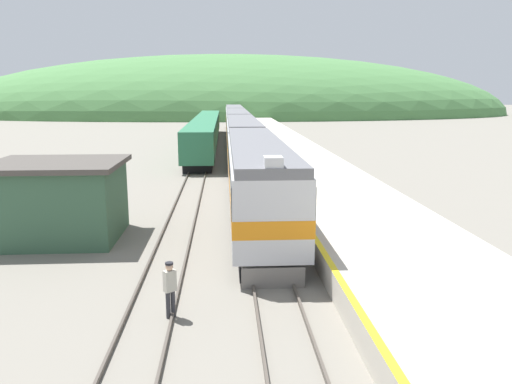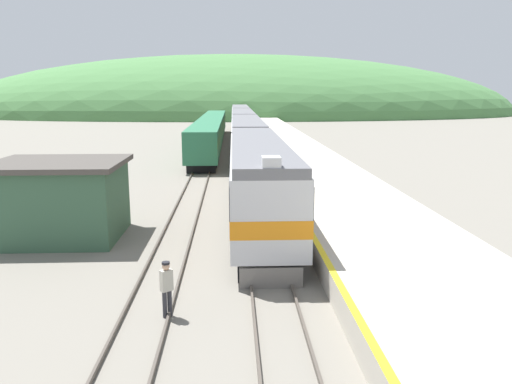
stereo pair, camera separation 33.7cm
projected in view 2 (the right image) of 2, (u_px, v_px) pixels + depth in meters
name	position (u px, v px, depth m)	size (l,w,h in m)	color
track_main	(243.00, 143.00, 66.54)	(1.52, 180.00, 0.16)	#4C443D
track_siding	(213.00, 143.00, 66.36)	(1.52, 180.00, 0.16)	#4C443D
platform	(303.00, 160.00, 47.12)	(6.81, 140.00, 0.98)	#BCB5A5
distant_hills	(237.00, 115.00, 147.48)	(164.24, 73.91, 34.37)	#477A42
station_shed	(60.00, 199.00, 23.40)	(6.02, 5.19, 3.67)	#385B42
express_train_lead_car	(258.00, 178.00, 26.33)	(2.92, 19.28, 4.64)	black
carriage_second	(247.00, 140.00, 46.56)	(2.91, 19.82, 4.28)	black
carriage_third	(243.00, 125.00, 66.83)	(2.91, 19.82, 4.28)	black
carriage_fourth	(240.00, 117.00, 87.10)	(2.91, 19.82, 4.28)	black
siding_train	(211.00, 131.00, 63.44)	(2.90, 46.16, 3.56)	black
track_worker	(167.00, 286.00, 15.22)	(0.42, 0.39, 1.78)	#2D2D33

